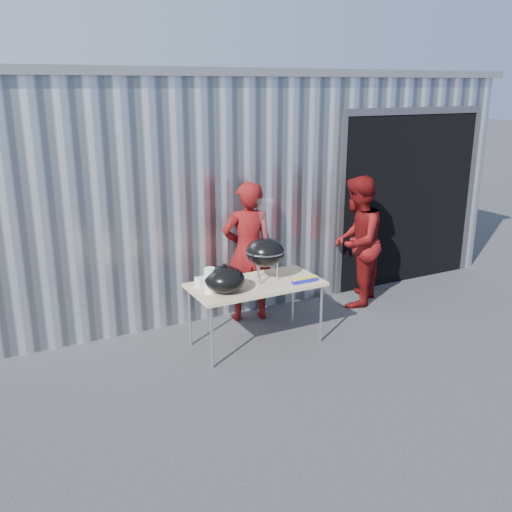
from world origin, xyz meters
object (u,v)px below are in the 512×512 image
kettle_grill (265,245)px  person_cook (248,252)px  person_bystander (357,241)px  folding_table (256,286)px

kettle_grill → person_cook: person_cook is taller
kettle_grill → person_cook: (0.13, 0.68, -0.28)m
kettle_grill → person_bystander: 1.76m
folding_table → kettle_grill: 0.48m
folding_table → person_cook: (0.27, 0.72, 0.18)m
folding_table → person_bystander: 1.88m
person_cook → folding_table: bearing=82.8°
folding_table → person_cook: size_ratio=0.84×
folding_table → person_bystander: size_ratio=0.85×
person_cook → person_bystander: 1.55m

